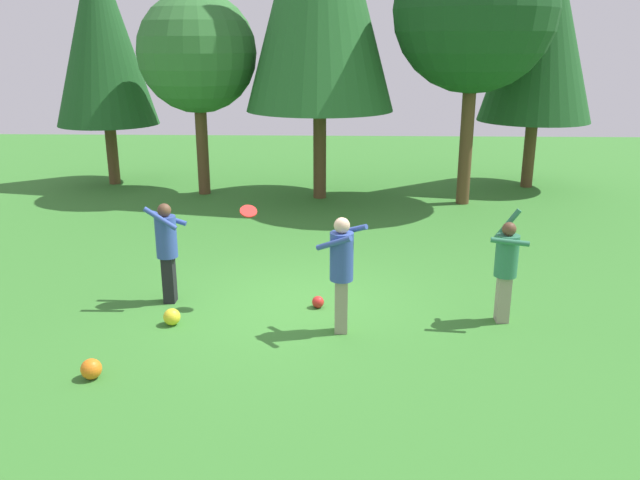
% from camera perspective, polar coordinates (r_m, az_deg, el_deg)
% --- Properties ---
extents(ground_plane, '(40.00, 40.00, 0.00)m').
position_cam_1_polar(ground_plane, '(10.53, -1.95, -5.80)').
color(ground_plane, '#387A2D').
extents(person_thrower, '(0.56, 0.53, 1.74)m').
position_cam_1_polar(person_thrower, '(10.01, 16.19, -2.01)').
color(person_thrower, gray).
rests_on(person_thrower, ground_plane).
extents(person_catcher, '(0.59, 0.52, 1.67)m').
position_cam_1_polar(person_catcher, '(10.62, -13.46, -0.38)').
color(person_catcher, black).
rests_on(person_catcher, ground_plane).
extents(person_bystander, '(0.76, 0.72, 1.75)m').
position_cam_1_polar(person_bystander, '(9.23, 1.92, -2.23)').
color(person_bystander, gray).
rests_on(person_bystander, ground_plane).
extents(frisbee, '(0.34, 0.32, 0.15)m').
position_cam_1_polar(frisbee, '(10.09, -6.37, 2.55)').
color(frisbee, red).
extents(ball_red, '(0.19, 0.19, 0.19)m').
position_cam_1_polar(ball_red, '(10.40, -0.18, -5.52)').
color(ball_red, red).
rests_on(ball_red, ground_plane).
extents(ball_yellow, '(0.26, 0.26, 0.26)m').
position_cam_1_polar(ball_yellow, '(10.04, -13.01, -6.66)').
color(ball_yellow, yellow).
rests_on(ball_yellow, ground_plane).
extents(ball_orange, '(0.27, 0.27, 0.27)m').
position_cam_1_polar(ball_orange, '(8.81, -19.65, -10.73)').
color(ball_orange, orange).
rests_on(ball_orange, ground_plane).
extents(tree_right, '(4.03, 4.03, 6.89)m').
position_cam_1_polar(tree_right, '(17.12, 13.59, 19.18)').
color(tree_right, brown).
rests_on(tree_right, ground_plane).
extents(tree_far_right, '(3.17, 3.17, 7.57)m').
position_cam_1_polar(tree_far_right, '(19.74, 19.11, 18.07)').
color(tree_far_right, brown).
rests_on(tree_far_right, ground_plane).
extents(tree_left, '(3.18, 3.18, 5.44)m').
position_cam_1_polar(tree_left, '(18.13, -10.84, 15.95)').
color(tree_left, brown).
rests_on(tree_left, ground_plane).
extents(tree_far_left, '(2.92, 2.92, 6.98)m').
position_cam_1_polar(tree_far_left, '(20.18, -18.87, 16.98)').
color(tree_far_left, brown).
rests_on(tree_far_left, ground_plane).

